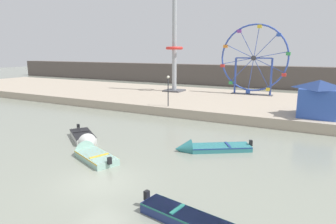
{
  "coord_description": "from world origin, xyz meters",
  "views": [
    {
      "loc": [
        10.42,
        -11.52,
        7.13
      ],
      "look_at": [
        -1.08,
        10.07,
        2.05
      ],
      "focal_mm": 31.06,
      "sensor_mm": 36.0,
      "label": 1
    }
  ],
  "objects_px": {
    "drop_tower_steel_tower": "(174,47)",
    "promenade_lamp_near": "(168,86)",
    "motorboat_seafoam": "(90,153)",
    "motorboat_teal_painted": "(204,148)",
    "carnival_booth_blue_tent": "(318,98)",
    "ferris_wheel_blue_frame": "(254,60)",
    "motorboat_pale_grey": "(85,139)"
  },
  "relations": [
    {
      "from": "motorboat_pale_grey",
      "to": "promenade_lamp_near",
      "type": "height_order",
      "value": "promenade_lamp_near"
    },
    {
      "from": "motorboat_seafoam",
      "to": "motorboat_pale_grey",
      "type": "xyz_separation_m",
      "value": [
        -2.67,
        2.3,
        0.05
      ]
    },
    {
      "from": "ferris_wheel_blue_frame",
      "to": "promenade_lamp_near",
      "type": "xyz_separation_m",
      "value": [
        -6.38,
        -14.03,
        -2.7
      ]
    },
    {
      "from": "motorboat_seafoam",
      "to": "ferris_wheel_blue_frame",
      "type": "height_order",
      "value": "ferris_wheel_blue_frame"
    },
    {
      "from": "ferris_wheel_blue_frame",
      "to": "motorboat_pale_grey",
      "type": "bearing_deg",
      "value": -105.82
    },
    {
      "from": "motorboat_teal_painted",
      "to": "drop_tower_steel_tower",
      "type": "relative_size",
      "value": 0.34
    },
    {
      "from": "motorboat_teal_painted",
      "to": "motorboat_seafoam",
      "type": "bearing_deg",
      "value": 3.83
    },
    {
      "from": "motorboat_seafoam",
      "to": "motorboat_teal_painted",
      "type": "relative_size",
      "value": 0.86
    },
    {
      "from": "promenade_lamp_near",
      "to": "drop_tower_steel_tower",
      "type": "bearing_deg",
      "value": 113.77
    },
    {
      "from": "motorboat_teal_painted",
      "to": "ferris_wheel_blue_frame",
      "type": "height_order",
      "value": "ferris_wheel_blue_frame"
    },
    {
      "from": "motorboat_pale_grey",
      "to": "drop_tower_steel_tower",
      "type": "relative_size",
      "value": 0.3
    },
    {
      "from": "motorboat_pale_grey",
      "to": "carnival_booth_blue_tent",
      "type": "height_order",
      "value": "carnival_booth_blue_tent"
    },
    {
      "from": "drop_tower_steel_tower",
      "to": "promenade_lamp_near",
      "type": "relative_size",
      "value": 4.62
    },
    {
      "from": "drop_tower_steel_tower",
      "to": "carnival_booth_blue_tent",
      "type": "relative_size",
      "value": 4.0
    },
    {
      "from": "motorboat_seafoam",
      "to": "ferris_wheel_blue_frame",
      "type": "distance_m",
      "value": 29.55
    },
    {
      "from": "drop_tower_steel_tower",
      "to": "promenade_lamp_near",
      "type": "height_order",
      "value": "drop_tower_steel_tower"
    },
    {
      "from": "promenade_lamp_near",
      "to": "carnival_booth_blue_tent",
      "type": "bearing_deg",
      "value": 7.36
    },
    {
      "from": "motorboat_seafoam",
      "to": "drop_tower_steel_tower",
      "type": "xyz_separation_m",
      "value": [
        -6.82,
        26.41,
        7.61
      ]
    },
    {
      "from": "motorboat_seafoam",
      "to": "drop_tower_steel_tower",
      "type": "height_order",
      "value": "drop_tower_steel_tower"
    },
    {
      "from": "motorboat_seafoam",
      "to": "motorboat_teal_painted",
      "type": "bearing_deg",
      "value": -121.11
    },
    {
      "from": "motorboat_teal_painted",
      "to": "drop_tower_steel_tower",
      "type": "bearing_deg",
      "value": -91.05
    },
    {
      "from": "motorboat_teal_painted",
      "to": "promenade_lamp_near",
      "type": "relative_size",
      "value": 1.56
    },
    {
      "from": "motorboat_pale_grey",
      "to": "ferris_wheel_blue_frame",
      "type": "bearing_deg",
      "value": 109.76
    },
    {
      "from": "motorboat_seafoam",
      "to": "ferris_wheel_blue_frame",
      "type": "xyz_separation_m",
      "value": [
        4.78,
        28.58,
        5.81
      ]
    },
    {
      "from": "promenade_lamp_near",
      "to": "motorboat_seafoam",
      "type": "bearing_deg",
      "value": -83.72
    },
    {
      "from": "promenade_lamp_near",
      "to": "motorboat_teal_painted",
      "type": "bearing_deg",
      "value": -49.78
    },
    {
      "from": "motorboat_teal_painted",
      "to": "promenade_lamp_near",
      "type": "xyz_separation_m",
      "value": [
        -8.16,
        9.65,
        3.13
      ]
    },
    {
      "from": "drop_tower_steel_tower",
      "to": "carnival_booth_blue_tent",
      "type": "bearing_deg",
      "value": -25.91
    },
    {
      "from": "drop_tower_steel_tower",
      "to": "motorboat_seafoam",
      "type": "bearing_deg",
      "value": -75.51
    },
    {
      "from": "ferris_wheel_blue_frame",
      "to": "carnival_booth_blue_tent",
      "type": "height_order",
      "value": "ferris_wheel_blue_frame"
    },
    {
      "from": "motorboat_pale_grey",
      "to": "promenade_lamp_near",
      "type": "relative_size",
      "value": 1.37
    },
    {
      "from": "motorboat_teal_painted",
      "to": "carnival_booth_blue_tent",
      "type": "xyz_separation_m",
      "value": [
        7.0,
        11.61,
        2.64
      ]
    }
  ]
}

